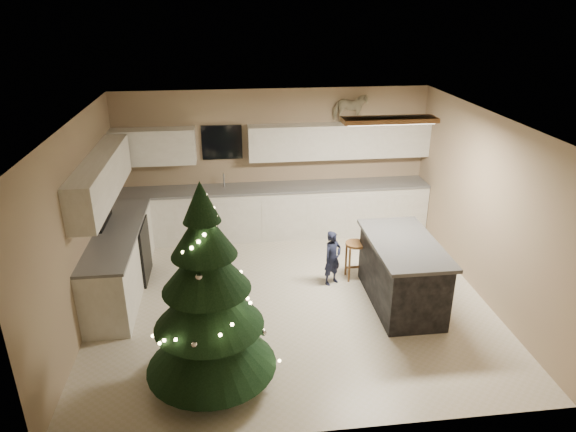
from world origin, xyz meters
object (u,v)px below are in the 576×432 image
object	(u,v)px
christmas_tree	(208,306)
toddler	(333,258)
bar_stool	(355,252)
rocking_horse	(350,108)
island	(402,272)

from	to	relation	value
christmas_tree	toddler	world-z (taller)	christmas_tree
bar_stool	toddler	distance (m)	0.40
toddler	bar_stool	bearing A→B (deg)	-14.42
bar_stool	christmas_tree	bearing A→B (deg)	-135.87
christmas_tree	toddler	xyz separation A→B (m)	(1.77, 1.96, -0.56)
rocking_horse	island	bearing A→B (deg)	-164.28
christmas_tree	bar_stool	bearing A→B (deg)	44.13
island	christmas_tree	world-z (taller)	christmas_tree
island	toddler	size ratio (longest dim) A/B	1.99
christmas_tree	rocking_horse	xyz separation A→B (m)	(2.41, 3.92, 1.29)
bar_stool	rocking_horse	bearing A→B (deg)	81.70
island	toddler	bearing A→B (deg)	142.96
island	christmas_tree	xyz separation A→B (m)	(-2.62, -1.32, 0.50)
island	toddler	distance (m)	1.07
island	rocking_horse	world-z (taller)	rocking_horse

